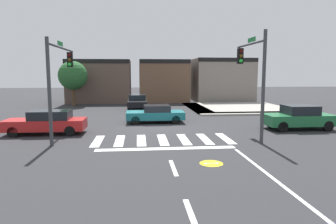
{
  "coord_description": "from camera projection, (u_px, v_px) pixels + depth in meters",
  "views": [
    {
      "loc": [
        -1.32,
        -20.74,
        3.6
      ],
      "look_at": [
        0.68,
        -0.6,
        1.04
      ],
      "focal_mm": 32.4,
      "sensor_mm": 36.0,
      "label": 1
    }
  ],
  "objects": [
    {
      "name": "roadside_tree",
      "position": [
        73.0,
        76.0,
        33.62
      ],
      "size": [
        3.2,
        3.2,
        5.0
      ],
      "color": "#4C3823",
      "rests_on": "ground_plane"
    },
    {
      "name": "lane_markings",
      "position": [
        219.0,
        192.0,
        9.29
      ],
      "size": [
        6.8,
        20.25,
        0.01
      ],
      "color": "white",
      "rests_on": "ground_plane"
    },
    {
      "name": "curb_corner_northeast",
      "position": [
        234.0,
        108.0,
        31.17
      ],
      "size": [
        10.0,
        10.6,
        0.15
      ],
      "color": "#9E998E",
      "rests_on": "ground_plane"
    },
    {
      "name": "car_red",
      "position": [
        47.0,
        122.0,
        18.09
      ],
      "size": [
        4.64,
        1.75,
        1.42
      ],
      "rotation": [
        0.0,
        0.0,
        3.14
      ],
      "color": "red",
      "rests_on": "ground_plane"
    },
    {
      "name": "car_teal",
      "position": [
        156.0,
        114.0,
        22.39
      ],
      "size": [
        4.23,
        1.94,
        1.3
      ],
      "color": "#196B70",
      "rests_on": "ground_plane"
    },
    {
      "name": "car_black",
      "position": [
        137.0,
        101.0,
        31.32
      ],
      "size": [
        1.92,
        4.56,
        1.44
      ],
      "rotation": [
        0.0,
        0.0,
        -1.57
      ],
      "color": "black",
      "rests_on": "ground_plane"
    },
    {
      "name": "car_green",
      "position": [
        299.0,
        117.0,
        19.66
      ],
      "size": [
        4.39,
        1.92,
        1.57
      ],
      "rotation": [
        0.0,
        0.0,
        3.14
      ],
      "color": "#1E6638",
      "rests_on": "ground_plane"
    },
    {
      "name": "storefront_row",
      "position": [
        161.0,
        80.0,
        39.79
      ],
      "size": [
        23.58,
        6.76,
        5.56
      ],
      "color": "brown",
      "rests_on": "ground_plane"
    },
    {
      "name": "ground_plane",
      "position": [
        157.0,
        126.0,
        21.05
      ],
      "size": [
        120.0,
        120.0,
        0.0
      ],
      "primitive_type": "plane",
      "color": "#2B2B2D"
    },
    {
      "name": "crosswalk_near",
      "position": [
        163.0,
        140.0,
        16.61
      ],
      "size": [
        7.51,
        2.85,
        0.01
      ],
      "color": "silver",
      "rests_on": "ground_plane"
    },
    {
      "name": "traffic_signal_southeast",
      "position": [
        252.0,
        68.0,
        16.79
      ],
      "size": [
        0.32,
        4.18,
        5.79
      ],
      "rotation": [
        0.0,
        0.0,
        1.57
      ],
      "color": "#383A3D",
      "rests_on": "ground_plane"
    },
    {
      "name": "bike_detector_marking",
      "position": [
        211.0,
        163.0,
        12.23
      ],
      "size": [
        0.95,
        0.95,
        0.01
      ],
      "color": "yellow",
      "rests_on": "ground_plane"
    },
    {
      "name": "traffic_signal_southwest",
      "position": [
        60.0,
        70.0,
        16.98
      ],
      "size": [
        0.32,
        5.83,
        5.41
      ],
      "rotation": [
        0.0,
        0.0,
        1.57
      ],
      "color": "#383A3D",
      "rests_on": "ground_plane"
    }
  ]
}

